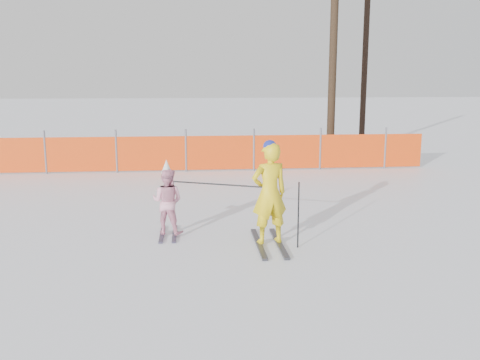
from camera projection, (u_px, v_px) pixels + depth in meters
name	position (u px, v px, depth m)	size (l,w,h in m)	color
ground	(243.00, 244.00, 8.94)	(120.00, 120.00, 0.00)	white
adult	(269.00, 194.00, 8.76)	(0.69, 1.61, 1.76)	black
child	(167.00, 201.00, 9.36)	(0.68, 1.02, 1.35)	black
ski_poles	(249.00, 197.00, 8.88)	(2.05, 0.89, 1.10)	black
safety_fence	(134.00, 154.00, 15.48)	(17.15, 0.06, 1.25)	#595960
tree_trunks	(346.00, 66.00, 18.42)	(2.13, 2.77, 6.51)	black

